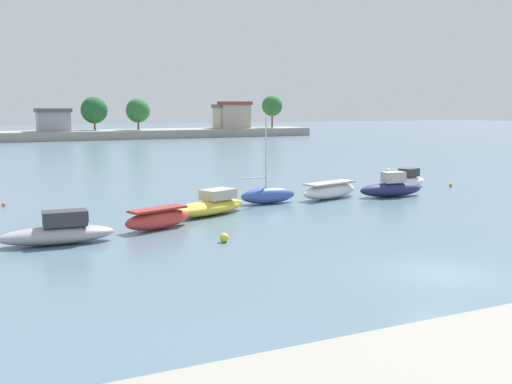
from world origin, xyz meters
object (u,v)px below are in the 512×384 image
moored_boat_5 (391,188)px  mooring_buoy_4 (224,238)px  moored_boat_2 (210,205)px  moored_boat_6 (407,180)px  moored_boat_4 (330,191)px  mooring_buoy_0 (66,215)px  mooring_buoy_3 (451,185)px  moored_boat_3 (268,195)px  moored_boat_1 (158,219)px  mooring_buoy_2 (4,204)px  moored_boat_0 (59,232)px  mooring_buoy_1 (388,171)px

moored_boat_5 → mooring_buoy_4: 17.79m
moored_boat_5 → moored_boat_2: bearing=-169.8°
moored_boat_5 → moored_boat_6: (4.18, 3.29, -0.07)m
moored_boat_4 → mooring_buoy_0: 17.26m
moored_boat_2 → mooring_buoy_3: (21.34, 3.20, -0.40)m
moored_boat_3 → moored_boat_5: (9.03, -1.06, 0.06)m
moored_boat_3 → mooring_buoy_0: size_ratio=16.92×
moored_boat_3 → mooring_buoy_3: 16.55m
moored_boat_1 → mooring_buoy_2: size_ratio=16.00×
moored_boat_3 → moored_boat_4: size_ratio=1.07×
moored_boat_3 → mooring_buoy_2: moored_boat_3 is taller
moored_boat_0 → mooring_buoy_4: bearing=-19.8°
moored_boat_1 → mooring_buoy_1: (27.06, 15.95, -0.32)m
mooring_buoy_0 → mooring_buoy_3: size_ratio=1.21×
mooring_buoy_3 → moored_boat_6: bearing=160.2°
moored_boat_5 → mooring_buoy_0: bearing=-178.0°
mooring_buoy_0 → mooring_buoy_2: size_ratio=1.30×
moored_boat_4 → moored_boat_0: bearing=-177.7°
moored_boat_2 → mooring_buoy_1: moored_boat_2 is taller
moored_boat_1 → moored_boat_3: moored_boat_3 is taller
mooring_buoy_3 → mooring_buoy_1: bearing=79.8°
moored_boat_1 → moored_boat_6: (21.95, 7.06, 0.01)m
moored_boat_0 → mooring_buoy_2: (-1.69, 12.36, -0.43)m
moored_boat_4 → mooring_buoy_1: (13.62, 11.09, -0.34)m
moored_boat_1 → moored_boat_6: moored_boat_6 is taller
mooring_buoy_3 → moored_boat_4: bearing=-175.1°
moored_boat_0 → mooring_buoy_2: bearing=101.1°
moored_boat_1 → moored_boat_2: 4.73m
moored_boat_4 → mooring_buoy_1: moored_boat_4 is taller
moored_boat_1 → mooring_buoy_4: size_ratio=9.61×
moored_boat_1 → moored_boat_2: size_ratio=0.72×
moored_boat_1 → mooring_buoy_4: moored_boat_1 is taller
mooring_buoy_0 → moored_boat_3: bearing=-1.4°
mooring_buoy_1 → mooring_buoy_4: bearing=-141.3°
moored_boat_2 → mooring_buoy_2: 13.54m
moored_boat_3 → mooring_buoy_2: (-15.45, 6.23, -0.43)m
moored_boat_4 → mooring_buoy_3: bearing=-11.2°
moored_boat_2 → moored_boat_3: size_ratio=1.01×
mooring_buoy_2 → mooring_buoy_3: 32.38m
moored_boat_4 → mooring_buoy_2: 21.09m
moored_boat_4 → mooring_buoy_2: (-20.16, 6.20, -0.42)m
mooring_buoy_0 → moored_boat_1: bearing=-53.4°
moored_boat_0 → mooring_buoy_3: size_ratio=19.13×
moored_boat_2 → moored_boat_6: moored_boat_6 is taller
moored_boat_6 → mooring_buoy_1: 10.26m
mooring_buoy_1 → mooring_buoy_4: (-25.18, -20.18, 0.01)m
moored_boat_6 → mooring_buoy_2: 28.95m
mooring_buoy_0 → mooring_buoy_1: 32.72m
mooring_buoy_3 → mooring_buoy_4: size_ratio=0.65×
moored_boat_1 → moored_boat_5: size_ratio=0.83×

